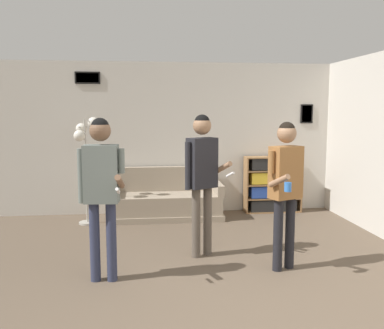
{
  "coord_description": "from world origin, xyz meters",
  "views": [
    {
      "loc": [
        -0.97,
        -3.35,
        1.85
      ],
      "look_at": [
        -0.34,
        2.16,
        1.15
      ],
      "focal_mm": 40.0,
      "sensor_mm": 36.0,
      "label": 1
    }
  ],
  "objects": [
    {
      "name": "ground_plane",
      "position": [
        0.0,
        0.0,
        0.0
      ],
      "size": [
        20.0,
        20.0,
        0.0
      ],
      "primitive_type": "plane",
      "color": "brown"
    },
    {
      "name": "wall_back",
      "position": [
        -0.0,
        4.35,
        1.35
      ],
      "size": [
        7.31,
        0.08,
        2.7
      ],
      "color": "beige",
      "rests_on": "ground_plane"
    },
    {
      "name": "couch",
      "position": [
        -0.6,
        3.93,
        0.28
      ],
      "size": [
        1.93,
        0.8,
        0.85
      ],
      "color": "gray",
      "rests_on": "ground_plane"
    },
    {
      "name": "bookshelf",
      "position": [
        1.37,
        4.13,
        0.51
      ],
      "size": [
        1.03,
        0.3,
        1.02
      ],
      "color": "olive",
      "rests_on": "ground_plane"
    },
    {
      "name": "floor_lamp",
      "position": [
        -1.9,
        3.66,
        1.34
      ],
      "size": [
        0.39,
        0.42,
        1.75
      ],
      "color": "#ADA89E",
      "rests_on": "ground_plane"
    },
    {
      "name": "person_player_foreground_left",
      "position": [
        -1.42,
        1.21,
        1.1
      ],
      "size": [
        0.5,
        0.5,
        1.78
      ],
      "color": "#2D334C",
      "rests_on": "ground_plane"
    },
    {
      "name": "person_player_foreground_center",
      "position": [
        -0.25,
        1.89,
        1.12
      ],
      "size": [
        0.6,
        0.4,
        1.8
      ],
      "color": "brown",
      "rests_on": "ground_plane"
    },
    {
      "name": "person_watcher_holding_cup",
      "position": [
        0.64,
        1.32,
        1.07
      ],
      "size": [
        0.47,
        0.54,
        1.73
      ],
      "color": "black",
      "rests_on": "ground_plane"
    },
    {
      "name": "drinking_cup",
      "position": [
        1.58,
        4.13,
        1.07
      ],
      "size": [
        0.07,
        0.07,
        0.1
      ],
      "color": "red",
      "rests_on": "bookshelf"
    }
  ]
}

